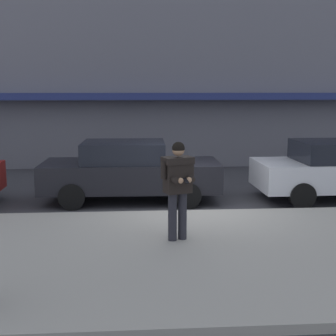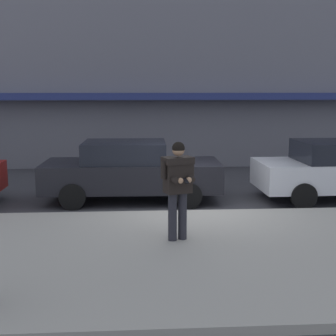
% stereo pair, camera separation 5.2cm
% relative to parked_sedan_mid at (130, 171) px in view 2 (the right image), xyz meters
% --- Properties ---
extents(ground_plane, '(80.00, 80.00, 0.00)m').
position_rel_parked_sedan_mid_xyz_m(ground_plane, '(1.49, -1.39, -0.79)').
color(ground_plane, '#333338').
extents(sidewalk, '(32.00, 5.30, 0.14)m').
position_rel_parked_sedan_mid_xyz_m(sidewalk, '(2.49, -4.24, -0.72)').
color(sidewalk, '#99968E').
rests_on(sidewalk, ground).
extents(curb_paint_line, '(28.00, 0.12, 0.01)m').
position_rel_parked_sedan_mid_xyz_m(curb_paint_line, '(2.49, -1.34, -0.79)').
color(curb_paint_line, silver).
rests_on(curb_paint_line, ground).
extents(storefront_facade, '(28.00, 4.70, 11.52)m').
position_rel_parked_sedan_mid_xyz_m(storefront_facade, '(2.49, 7.11, 4.96)').
color(storefront_facade, slate).
rests_on(storefront_facade, ground).
extents(parked_sedan_mid, '(4.54, 2.00, 1.54)m').
position_rel_parked_sedan_mid_xyz_m(parked_sedan_mid, '(0.00, 0.00, 0.00)').
color(parked_sedan_mid, black).
rests_on(parked_sedan_mid, ground).
extents(man_texting_on_phone, '(0.62, 0.65, 1.81)m').
position_rel_parked_sedan_mid_xyz_m(man_texting_on_phone, '(0.91, -3.68, 0.46)').
color(man_texting_on_phone, '#23232B').
rests_on(man_texting_on_phone, sidewalk).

